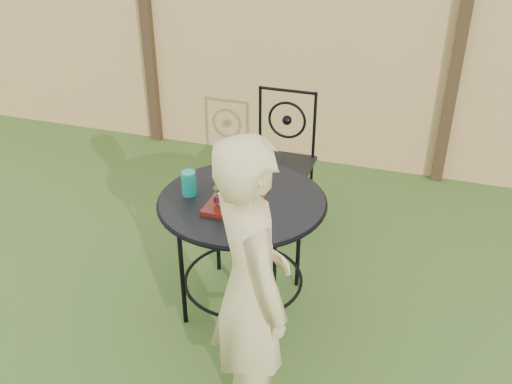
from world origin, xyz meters
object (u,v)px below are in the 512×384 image
patio_table (242,220)px  diner (251,289)px  salad_plate (233,205)px  patio_chair (280,157)px

patio_table → diner: bearing=-67.7°
patio_table → salad_plate: size_ratio=3.42×
patio_chair → salad_plate: (0.05, -1.09, 0.23)m
patio_chair → salad_plate: size_ratio=3.52×
patio_chair → diner: bearing=-78.2°
patio_table → salad_plate: bearing=-99.1°
diner → patio_chair: bearing=-27.0°
diner → salad_plate: size_ratio=5.35×
patio_table → diner: 0.77m
salad_plate → patio_chair: bearing=92.8°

